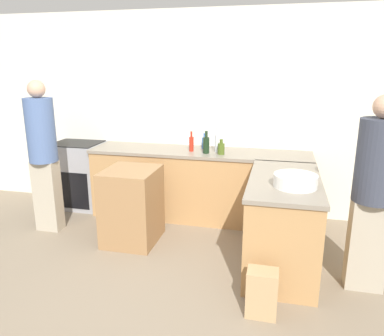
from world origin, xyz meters
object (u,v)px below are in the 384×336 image
object	(u,v)px
olive_oil_bottle	(221,148)
water_bottle_blue	(205,142)
mixing_bowl	(295,181)
vinegar_bottle_clear	(217,143)
hot_sauce_bottle	(191,143)
paper_bag	(262,293)
person_by_range	(43,151)
range_oven	(79,175)
island_table	(132,206)
person_at_peninsula	(374,189)
wine_bottle_dark	(206,144)

from	to	relation	value
olive_oil_bottle	water_bottle_blue	xyz separation A→B (m)	(-0.27, 0.28, 0.01)
mixing_bowl	vinegar_bottle_clear	xyz separation A→B (m)	(-0.93, 1.23, 0.07)
hot_sauce_bottle	paper_bag	distance (m)	2.27
mixing_bowl	hot_sauce_bottle	xyz separation A→B (m)	(-1.26, 1.20, 0.04)
water_bottle_blue	person_by_range	xyz separation A→B (m)	(-1.77, -0.96, -0.00)
range_oven	island_table	size ratio (longest dim) A/B	1.08
person_by_range	hot_sauce_bottle	bearing A→B (deg)	24.79
range_oven	vinegar_bottle_clear	size ratio (longest dim) A/B	3.00
vinegar_bottle_clear	mixing_bowl	bearing A→B (deg)	-52.70
person_at_peninsula	mixing_bowl	bearing A→B (deg)	178.78
person_by_range	mixing_bowl	bearing A→B (deg)	-8.69
range_oven	person_at_peninsula	distance (m)	3.88
vinegar_bottle_clear	person_at_peninsula	distance (m)	2.03
vinegar_bottle_clear	water_bottle_blue	distance (m)	0.27
island_table	olive_oil_bottle	xyz separation A→B (m)	(0.91, 0.73, 0.56)
range_oven	wine_bottle_dark	world-z (taller)	wine_bottle_dark
island_table	vinegar_bottle_clear	bearing A→B (deg)	45.11
island_table	wine_bottle_dark	distance (m)	1.20
range_oven	water_bottle_blue	world-z (taller)	water_bottle_blue
hot_sauce_bottle	person_by_range	distance (m)	1.81
olive_oil_bottle	wine_bottle_dark	world-z (taller)	wine_bottle_dark
person_by_range	paper_bag	world-z (taller)	person_by_range
wine_bottle_dark	paper_bag	size ratio (longest dim) A/B	0.71
wine_bottle_dark	mixing_bowl	bearing A→B (deg)	-47.08
wine_bottle_dark	paper_bag	bearing A→B (deg)	-65.01
island_table	olive_oil_bottle	size ratio (longest dim) A/B	4.55
range_oven	person_at_peninsula	xyz separation A→B (m)	(3.62, -1.30, 0.49)
island_table	mixing_bowl	xyz separation A→B (m)	(1.77, -0.39, 0.55)
hot_sauce_bottle	mixing_bowl	bearing A→B (deg)	-43.57
olive_oil_bottle	range_oven	bearing A→B (deg)	175.52
range_oven	olive_oil_bottle	distance (m)	2.17
mixing_bowl	wine_bottle_dark	xyz separation A→B (m)	(-1.06, 1.14, 0.05)
range_oven	person_at_peninsula	bearing A→B (deg)	-19.73
wine_bottle_dark	person_by_range	bearing A→B (deg)	-159.47
person_at_peninsula	range_oven	bearing A→B (deg)	160.27
hot_sauce_bottle	range_oven	bearing A→B (deg)	177.15
vinegar_bottle_clear	paper_bag	bearing A→B (deg)	-69.27
olive_oil_bottle	paper_bag	size ratio (longest dim) A/B	0.47
vinegar_bottle_clear	wine_bottle_dark	bearing A→B (deg)	-143.29
mixing_bowl	paper_bag	world-z (taller)	mixing_bowl
paper_bag	hot_sauce_bottle	bearing A→B (deg)	119.31
island_table	person_at_peninsula	distance (m)	2.52
mixing_bowl	olive_oil_bottle	xyz separation A→B (m)	(-0.86, 1.12, 0.02)
range_oven	hot_sauce_bottle	xyz separation A→B (m)	(1.70, -0.08, 0.56)
vinegar_bottle_clear	olive_oil_bottle	xyz separation A→B (m)	(0.07, -0.10, -0.05)
water_bottle_blue	person_at_peninsula	size ratio (longest dim) A/B	0.12
paper_bag	mixing_bowl	bearing A→B (deg)	70.72
range_oven	paper_bag	bearing A→B (deg)	-35.23
person_by_range	vinegar_bottle_clear	bearing A→B (deg)	21.68
mixing_bowl	paper_bag	distance (m)	1.04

